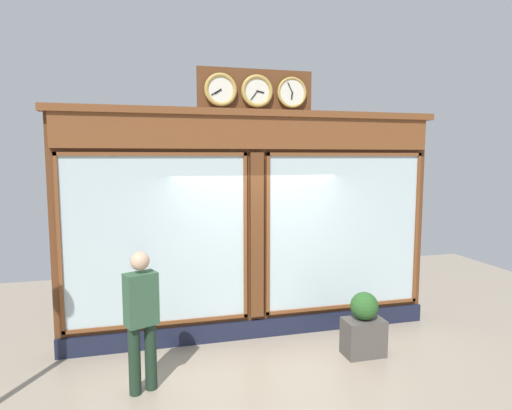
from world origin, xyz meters
TOP-DOWN VIEW (x-y plane):
  - shop_facade at (0.00, -0.13)m, footprint 5.85×0.42m
  - pedestrian at (1.69, 1.18)m, footprint 0.42×0.34m
  - planter_box at (-1.30, 0.97)m, footprint 0.56×0.36m
  - planter_shrub at (-1.30, 0.97)m, footprint 0.39×0.39m

SIDE VIEW (x-z plane):
  - planter_box at x=-1.30m, z-range 0.00..0.52m
  - planter_shrub at x=-1.30m, z-range 0.52..0.90m
  - pedestrian at x=1.69m, z-range 0.09..1.78m
  - shop_facade at x=0.00m, z-range -0.26..3.77m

